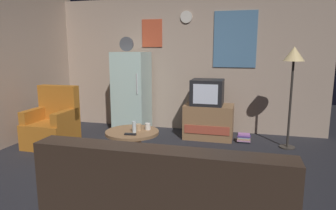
# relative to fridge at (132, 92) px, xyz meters

# --- Properties ---
(ground_plane) EXTENTS (12.00, 12.00, 0.00)m
(ground_plane) POSITION_rel_fridge_xyz_m (0.92, -2.00, -0.75)
(ground_plane) COLOR #232328
(wall_with_art) EXTENTS (5.20, 0.12, 2.51)m
(wall_with_art) POSITION_rel_fridge_xyz_m (0.93, 0.45, 0.51)
(wall_with_art) COLOR tan
(wall_with_art) RESTS_ON ground_plane
(fridge) EXTENTS (0.60, 0.62, 1.77)m
(fridge) POSITION_rel_fridge_xyz_m (0.00, 0.00, 0.00)
(fridge) COLOR silver
(fridge) RESTS_ON ground_plane
(tv_stand) EXTENTS (0.84, 0.53, 0.60)m
(tv_stand) POSITION_rel_fridge_xyz_m (1.47, -0.09, -0.46)
(tv_stand) COLOR #8E6642
(tv_stand) RESTS_ON ground_plane
(crt_tv) EXTENTS (0.54, 0.51, 0.44)m
(crt_tv) POSITION_rel_fridge_xyz_m (1.43, -0.09, 0.06)
(crt_tv) COLOR black
(crt_tv) RESTS_ON tv_stand
(standing_lamp) EXTENTS (0.32, 0.32, 1.59)m
(standing_lamp) POSITION_rel_fridge_xyz_m (2.76, -0.31, 0.60)
(standing_lamp) COLOR #332D28
(standing_lamp) RESTS_ON ground_plane
(coffee_table) EXTENTS (0.72, 0.72, 0.46)m
(coffee_table) POSITION_rel_fridge_xyz_m (0.63, -1.58, -0.52)
(coffee_table) COLOR #8E6642
(coffee_table) RESTS_ON ground_plane
(wine_glass) EXTENTS (0.05, 0.05, 0.15)m
(wine_glass) POSITION_rel_fridge_xyz_m (0.68, -1.64, -0.22)
(wine_glass) COLOR silver
(wine_glass) RESTS_ON coffee_table
(mug_ceramic_white) EXTENTS (0.08, 0.08, 0.09)m
(mug_ceramic_white) POSITION_rel_fridge_xyz_m (0.81, -1.46, -0.25)
(mug_ceramic_white) COLOR silver
(mug_ceramic_white) RESTS_ON coffee_table
(mug_ceramic_tan) EXTENTS (0.08, 0.08, 0.09)m
(mug_ceramic_tan) POSITION_rel_fridge_xyz_m (0.70, -1.54, -0.25)
(mug_ceramic_tan) COLOR tan
(mug_ceramic_tan) RESTS_ON coffee_table
(remote_control) EXTENTS (0.15, 0.06, 0.02)m
(remote_control) POSITION_rel_fridge_xyz_m (0.68, -1.77, -0.28)
(remote_control) COLOR black
(remote_control) RESTS_ON coffee_table
(armchair) EXTENTS (0.68, 0.68, 0.96)m
(armchair) POSITION_rel_fridge_xyz_m (-0.93, -1.15, -0.42)
(armchair) COLOR #B2661E
(armchair) RESTS_ON ground_plane
(book_stack) EXTENTS (0.22, 0.17, 0.15)m
(book_stack) POSITION_rel_fridge_xyz_m (2.08, -0.20, -0.68)
(book_stack) COLOR slate
(book_stack) RESTS_ON ground_plane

